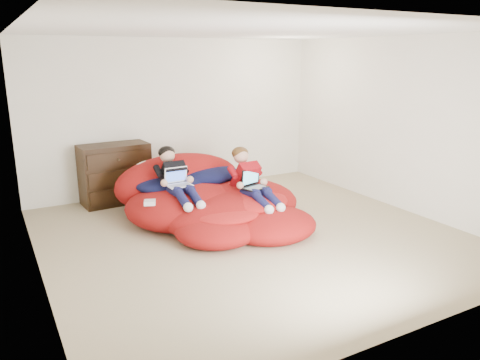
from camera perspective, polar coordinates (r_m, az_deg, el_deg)
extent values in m
cube|color=tan|center=(6.06, 1.51, -7.86)|extent=(5.10, 5.10, 0.25)
cube|color=white|center=(7.92, -7.71, 7.75)|extent=(5.10, 0.02, 2.50)
cube|color=white|center=(3.78, 21.22, -1.00)|extent=(5.10, 0.02, 2.50)
cube|color=white|center=(4.93, -24.51, 2.20)|extent=(0.02, 5.10, 2.50)
cube|color=white|center=(7.26, 19.08, 6.42)|extent=(0.02, 5.10, 2.50)
cube|color=white|center=(5.60, 1.70, 17.88)|extent=(5.10, 5.10, 0.02)
cube|color=black|center=(7.46, -14.98, 0.76)|extent=(1.06, 0.58, 0.92)
cube|color=black|center=(7.28, -14.32, -1.80)|extent=(0.92, 0.08, 0.22)
cylinder|color=#4C3F26|center=(7.26, -14.28, -1.84)|extent=(0.03, 0.06, 0.03)
cube|color=black|center=(7.21, -14.46, 0.31)|extent=(0.92, 0.08, 0.22)
cylinder|color=#4C3F26|center=(7.19, -14.42, 0.27)|extent=(0.03, 0.06, 0.03)
cube|color=black|center=(7.15, -14.60, 2.45)|extent=(0.92, 0.08, 0.22)
cylinder|color=#4C3F26|center=(7.13, -14.56, 2.42)|extent=(0.03, 0.06, 0.03)
ellipsoid|color=#AB1413|center=(6.51, -6.60, -3.07)|extent=(1.68, 1.51, 0.60)
ellipsoid|color=#AB1413|center=(6.72, 0.38, -2.59)|extent=(1.55, 1.51, 0.56)
ellipsoid|color=#AB1413|center=(6.22, -1.99, -4.25)|extent=(1.66, 1.33, 0.53)
ellipsoid|color=#AB1413|center=(5.82, -2.68, -6.06)|extent=(1.09, 1.00, 0.36)
ellipsoid|color=#AB1413|center=(6.02, 3.70, -5.44)|extent=(1.21, 1.10, 0.40)
ellipsoid|color=#AB1413|center=(7.00, -7.39, -0.29)|extent=(1.95, 0.86, 0.86)
ellipsoid|color=#10133B|center=(6.67, -8.36, -0.36)|extent=(1.03, 0.85, 0.26)
ellipsoid|color=#10133B|center=(6.90, -4.23, 0.60)|extent=(1.06, 0.74, 0.25)
ellipsoid|color=red|center=(6.30, 1.02, -2.45)|extent=(1.06, 1.06, 0.19)
ellipsoid|color=red|center=(5.92, -1.72, -4.01)|extent=(0.92, 0.83, 0.17)
ellipsoid|color=white|center=(6.85, -11.06, 1.12)|extent=(0.47, 0.30, 0.30)
cube|color=black|center=(6.43, -8.33, 0.59)|extent=(0.30, 0.40, 0.43)
sphere|color=tan|center=(6.50, -8.85, 3.00)|extent=(0.21, 0.21, 0.21)
ellipsoid|color=black|center=(6.52, -8.95, 3.36)|extent=(0.23, 0.22, 0.18)
cylinder|color=#13143D|center=(6.16, -8.04, -1.36)|extent=(0.14, 0.34, 0.19)
cylinder|color=#13143D|center=(5.91, -6.99, -2.35)|extent=(0.12, 0.33, 0.22)
sphere|color=white|center=(5.77, -6.33, -3.34)|extent=(0.12, 0.12, 0.12)
cylinder|color=#13143D|center=(6.22, -6.57, -1.16)|extent=(0.14, 0.34, 0.19)
cylinder|color=#13143D|center=(5.97, -5.47, -2.12)|extent=(0.12, 0.33, 0.22)
sphere|color=white|center=(5.84, -4.79, -3.10)|extent=(0.12, 0.12, 0.12)
cube|color=#AA0F16|center=(6.45, 0.65, 0.41)|extent=(0.33, 0.40, 0.45)
sphere|color=tan|center=(6.50, 0.11, 2.94)|extent=(0.21, 0.21, 0.21)
ellipsoid|color=#482E13|center=(6.51, 0.00, 3.30)|extent=(0.24, 0.22, 0.18)
cylinder|color=#13143D|center=(6.21, 1.24, -1.66)|extent=(0.17, 0.35, 0.19)
cylinder|color=#13143D|center=(5.98, 2.69, -2.66)|extent=(0.14, 0.34, 0.22)
sphere|color=white|center=(5.85, 3.57, -3.64)|extent=(0.12, 0.12, 0.12)
cylinder|color=#13143D|center=(6.30, 2.60, -1.44)|extent=(0.17, 0.35, 0.19)
cylinder|color=#13143D|center=(6.06, 4.09, -2.41)|extent=(0.14, 0.34, 0.22)
sphere|color=white|center=(5.94, 4.98, -3.38)|extent=(0.12, 0.12, 0.12)
cube|color=white|center=(6.19, -7.37, -0.66)|extent=(0.32, 0.22, 0.01)
cube|color=gray|center=(6.18, -7.33, -0.60)|extent=(0.27, 0.12, 0.00)
cube|color=white|center=(6.28, -7.84, 0.64)|extent=(0.31, 0.06, 0.22)
cube|color=blue|center=(6.27, -7.81, 0.63)|extent=(0.28, 0.04, 0.18)
cube|color=black|center=(6.25, 1.87, -0.94)|extent=(0.38, 0.32, 0.01)
cube|color=gray|center=(6.24, 1.92, -0.89)|extent=(0.31, 0.20, 0.00)
cube|color=black|center=(6.32, 1.30, 0.41)|extent=(0.33, 0.12, 0.23)
cube|color=#4F9FBA|center=(6.31, 1.34, 0.40)|extent=(0.29, 0.10, 0.19)
cube|color=white|center=(6.04, -10.92, -2.71)|extent=(0.19, 0.19, 0.05)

